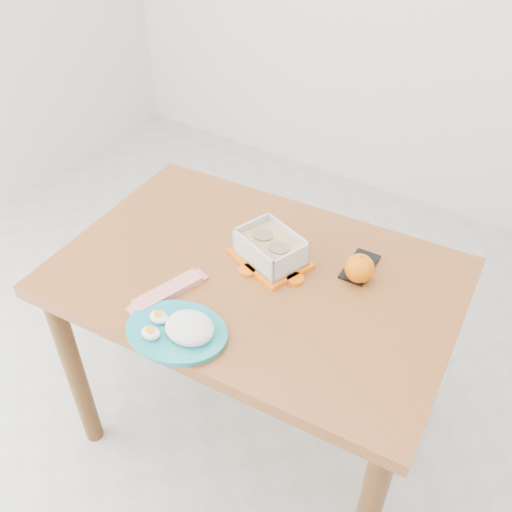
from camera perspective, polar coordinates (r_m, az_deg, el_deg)
The scene contains 7 objects.
ground at distance 2.19m, azimuth -4.89°, elevation -15.68°, with size 3.50×3.50×0.00m, color #B7B7B2.
dining_table at distance 1.66m, azimuth -0.00°, elevation -4.49°, with size 1.15×0.82×0.75m.
food_container at distance 1.59m, azimuth 1.45°, elevation 0.74°, with size 0.25×0.22×0.09m.
orange_fruit at distance 1.56m, azimuth 10.31°, elevation -1.22°, with size 0.08×0.08×0.08m, color #E15B04.
rice_plate at distance 1.42m, azimuth -7.56°, elevation -7.23°, with size 0.31×0.31×0.07m.
candy_bar at distance 1.53m, azimuth -8.79°, elevation -3.51°, with size 0.20×0.05×0.02m, color red.
smartphone at distance 1.62m, azimuth 10.35°, elevation -1.06°, with size 0.07×0.14×0.01m, color black.
Camera 1 is at (0.82, -0.92, 1.81)m, focal length 40.00 mm.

